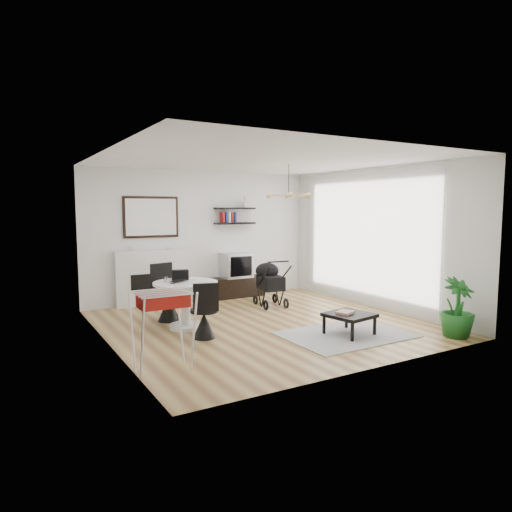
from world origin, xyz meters
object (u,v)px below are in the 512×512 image
fireplace (153,271)px  coffee_table (349,316)px  crt_tv (236,265)px  dining_table (186,298)px  stroller (269,285)px  drying_rack (163,329)px  tv_console (237,287)px  potted_plant (457,308)px

fireplace → coffee_table: 4.14m
fireplace → crt_tv: size_ratio=3.55×
fireplace → dining_table: bearing=-93.3°
dining_table → coffee_table: 2.59m
dining_table → stroller: (2.07, 0.78, -0.09)m
fireplace → drying_rack: 3.89m
tv_console → fireplace: bearing=175.7°
potted_plant → stroller: bearing=110.7°
dining_table → tv_console: bearing=44.4°
coffee_table → stroller: bearing=88.3°
crt_tv → coffee_table: crt_tv is taller
stroller → coffee_table: bearing=-82.7°
fireplace → coffee_table: (1.88, -3.66, -0.39)m
stroller → crt_tv: bearing=107.5°
drying_rack → potted_plant: 4.36m
fireplace → coffee_table: size_ratio=2.98×
tv_console → crt_tv: 0.48m
potted_plant → fireplace: bearing=125.1°
drying_rack → potted_plant: bearing=-9.4°
fireplace → stroller: fireplace is taller
potted_plant → coffee_table: bearing=146.0°
coffee_table → crt_tv: bearing=91.6°
stroller → potted_plant: bearing=-60.3°
tv_console → coffee_table: 3.53m
tv_console → drying_rack: bearing=-128.8°
fireplace → potted_plant: (3.20, -4.55, -0.24)m
fireplace → dining_table: 2.04m
dining_table → coffee_table: (2.00, -1.63, -0.20)m
drying_rack → coffee_table: bearing=2.8°
tv_console → stroller: stroller is taller
stroller → fireplace: bearing=156.2°
fireplace → tv_console: (1.81, -0.14, -0.47)m
stroller → potted_plant: size_ratio=1.07×
fireplace → stroller: (1.95, -1.25, -0.28)m
crt_tv → stroller: size_ratio=0.64×
potted_plant → drying_rack: bearing=169.1°
tv_console → potted_plant: size_ratio=1.30×
dining_table → drying_rack: 1.95m
crt_tv → drying_rack: size_ratio=0.63×
dining_table → stroller: size_ratio=1.08×
fireplace → stroller: bearing=-32.7°
crt_tv → stroller: (0.17, -1.12, -0.29)m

